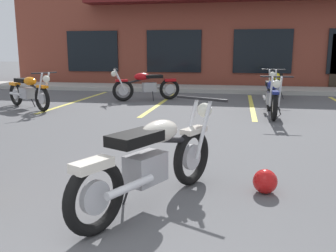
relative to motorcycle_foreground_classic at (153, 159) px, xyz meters
name	(u,v)px	position (x,y,z in m)	size (l,w,h in m)	color
ground_plane	(174,153)	(-0.12, 1.86, -0.46)	(80.00, 80.00, 0.00)	#515154
sidewalk_kerb	(214,89)	(-0.12, 10.58, -0.39)	(22.00, 1.80, 0.14)	#A8A59E
brick_storefront_building	(221,37)	(-0.12, 14.79, 1.64)	(17.70, 6.67, 4.20)	brown
painted_stall_lines	(205,104)	(-0.12, 6.98, -0.46)	(7.78, 4.80, 0.01)	#DBCC4C
motorcycle_foreground_classic	(153,159)	(0.00, 0.00, 0.00)	(1.19, 1.95, 0.98)	black
motorcycle_red_sportbike	(28,91)	(-4.56, 5.36, 0.00)	(1.86, 1.37, 0.98)	black
motorcycle_black_cruiser	(276,85)	(1.90, 8.40, 0.00)	(0.78, 2.09, 0.98)	black
motorcycle_silver_naked	(272,96)	(1.55, 5.47, 0.00)	(0.66, 2.11, 0.98)	black
motorcycle_green_cafe_racer	(146,85)	(-1.97, 7.48, 0.00)	(1.93, 1.24, 0.98)	black
helmet_on_pavement	(265,181)	(1.10, 0.51, -0.33)	(0.26, 0.26, 0.26)	#B71414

